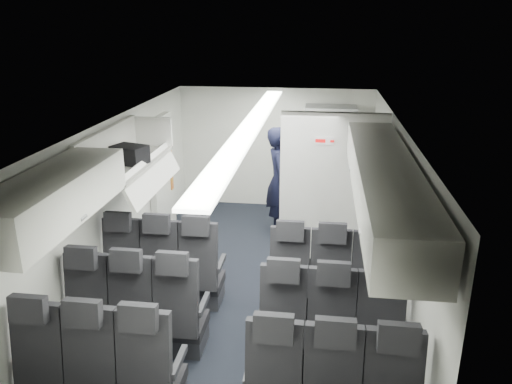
% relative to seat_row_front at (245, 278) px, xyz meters
% --- Properties ---
extents(cabin_shell, '(3.41, 6.01, 2.16)m').
position_rel_seat_row_front_xyz_m(cabin_shell, '(0.00, 0.53, 0.72)').
color(cabin_shell, black).
rests_on(cabin_shell, ground).
extents(seat_row_front, '(3.33, 0.56, 1.24)m').
position_rel_seat_row_front_xyz_m(seat_row_front, '(0.00, 0.00, 0.00)').
color(seat_row_front, black).
rests_on(seat_row_front, cabin_shell).
extents(seat_row_mid, '(3.33, 0.56, 1.24)m').
position_rel_seat_row_front_xyz_m(seat_row_mid, '(0.00, -0.90, 0.00)').
color(seat_row_mid, black).
rests_on(seat_row_mid, cabin_shell).
extents(seat_row_rear, '(3.33, 0.56, 1.24)m').
position_rel_seat_row_front_xyz_m(seat_row_rear, '(0.00, -1.80, 0.00)').
color(seat_row_rear, black).
rests_on(seat_row_rear, cabin_shell).
extents(overhead_bin_left_rear, '(0.53, 1.80, 0.40)m').
position_rel_seat_row_front_xyz_m(overhead_bin_left_rear, '(-1.40, -1.47, 1.46)').
color(overhead_bin_left_rear, silver).
rests_on(overhead_bin_left_rear, cabin_shell).
extents(overhead_bin_left_front_open, '(0.64, 1.70, 0.72)m').
position_rel_seat_row_front_xyz_m(overhead_bin_left_front_open, '(-1.44, 0.28, 1.33)').
color(overhead_bin_left_front_open, '#9E9E93').
rests_on(overhead_bin_left_front_open, cabin_shell).
extents(overhead_bin_right_rear, '(0.53, 1.80, 0.40)m').
position_rel_seat_row_front_xyz_m(overhead_bin_right_rear, '(1.40, -1.47, 1.46)').
color(overhead_bin_right_rear, silver).
rests_on(overhead_bin_right_rear, cabin_shell).
extents(overhead_bin_right_front, '(0.53, 1.70, 0.40)m').
position_rel_seat_row_front_xyz_m(overhead_bin_right_front, '(1.40, 0.28, 1.46)').
color(overhead_bin_right_front, silver).
rests_on(overhead_bin_right_front, cabin_shell).
extents(bulkhead_partition, '(1.40, 0.15, 2.13)m').
position_rel_seat_row_front_xyz_m(bulkhead_partition, '(0.98, 1.33, 0.67)').
color(bulkhead_partition, silver).
rests_on(bulkhead_partition, cabin_shell).
extents(galley_unit, '(0.85, 0.52, 1.90)m').
position_rel_seat_row_front_xyz_m(galley_unit, '(0.95, 3.25, 0.55)').
color(galley_unit, '#939399').
rests_on(galley_unit, cabin_shell).
extents(boarding_door, '(0.12, 1.27, 1.86)m').
position_rel_seat_row_front_xyz_m(boarding_door, '(-1.64, 2.09, 0.55)').
color(boarding_door, silver).
rests_on(boarding_door, cabin_shell).
extents(flight_attendant, '(0.48, 0.67, 1.71)m').
position_rel_seat_row_front_xyz_m(flight_attendant, '(0.18, 2.36, 0.45)').
color(flight_attendant, black).
rests_on(flight_attendant, ground).
extents(carry_on_bag, '(0.45, 0.38, 0.23)m').
position_rel_seat_row_front_xyz_m(carry_on_bag, '(-1.39, 0.25, 1.37)').
color(carry_on_bag, black).
rests_on(carry_on_bag, overhead_bin_left_front_open).
extents(papers, '(0.16, 0.10, 0.12)m').
position_rel_seat_row_front_xyz_m(papers, '(0.37, 2.31, 0.65)').
color(papers, white).
rests_on(papers, flight_attendant).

